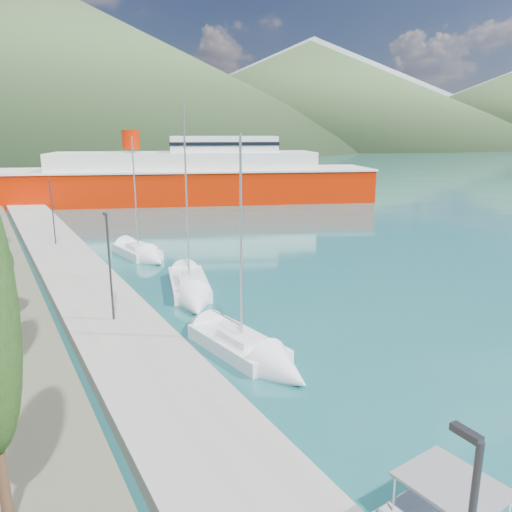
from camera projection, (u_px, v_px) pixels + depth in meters
ground at (45, 178)px, 122.13m from camera, size 1400.00×1400.00×0.00m
quay at (77, 276)px, 38.15m from camera, size 5.00×88.00×0.80m
hills_far at (110, 74)px, 591.39m from camera, size 1480.00×900.00×180.00m
hills_near at (136, 79)px, 370.47m from camera, size 1010.00×520.00×115.00m
lamp_posts at (111, 264)px, 27.27m from camera, size 0.15×46.17×6.06m
sailboat_near at (261, 358)px, 24.45m from camera, size 3.59×8.65×12.06m
sailboat_mid at (192, 295)px, 34.00m from camera, size 5.21×10.07×14.02m
sailboat_far at (146, 256)px, 44.57m from camera, size 3.54×8.27×11.78m
ferry at (187, 179)px, 80.86m from camera, size 61.02×33.18×11.99m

